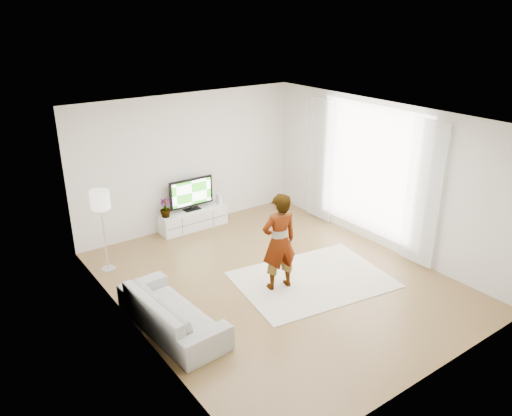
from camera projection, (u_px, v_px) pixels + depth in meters
floor at (277, 280)px, 8.55m from camera, size 6.00×6.00×0.00m
ceiling at (280, 118)px, 7.51m from camera, size 6.00×6.00×0.00m
wall_left at (132, 245)px, 6.67m from camera, size 0.02×6.00×2.80m
wall_right at (383, 176)px, 9.38m from camera, size 0.02×6.00×2.80m
wall_back at (189, 161)px, 10.29m from camera, size 5.00×0.02×2.80m
wall_front at (438, 282)px, 5.77m from camera, size 5.00×0.02×2.80m
window at (370, 170)px, 9.58m from camera, size 0.01×2.60×2.50m
curtain_near at (423, 195)px, 8.60m from camera, size 0.04×0.70×2.60m
curtain_far at (321, 160)px, 10.55m from camera, size 0.04×0.70×2.60m
media_console at (193, 219)px, 10.51m from camera, size 1.46×0.42×0.41m
television at (191, 193)px, 10.32m from camera, size 0.98×0.19×0.68m
game_console at (219, 199)px, 10.74m from camera, size 0.05×0.16×0.22m
potted_plant at (165, 208)px, 10.03m from camera, size 0.25×0.25×0.38m
rug at (313, 280)px, 8.57m from camera, size 2.78×2.19×0.01m
player at (279, 242)px, 8.04m from camera, size 0.66×0.49×1.66m
sofa at (172, 311)px, 7.18m from camera, size 0.91×2.02×0.58m
floor_lamp at (101, 203)px, 8.46m from camera, size 0.33×0.33×1.49m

